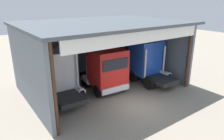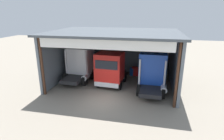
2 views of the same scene
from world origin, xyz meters
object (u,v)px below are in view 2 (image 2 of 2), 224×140
truck_blue_right_bay (153,72)px  tool_cart (136,71)px  truck_white_center_bay (80,63)px  oil_drum (132,72)px  truck_red_left_bay (110,69)px

truck_blue_right_bay → tool_cart: (-1.95, 4.35, -1.44)m
truck_white_center_bay → oil_drum: truck_white_center_bay is taller
truck_white_center_bay → tool_cart: truck_white_center_bay is taller
truck_white_center_bay → oil_drum: bearing=30.2°
truck_blue_right_bay → truck_white_center_bay: bearing=171.4°
truck_white_center_bay → truck_blue_right_bay: (7.84, -1.41, 0.01)m
truck_blue_right_bay → oil_drum: bearing=120.7°
truck_red_left_bay → truck_blue_right_bay: truck_blue_right_bay is taller
oil_drum → truck_blue_right_bay: bearing=-60.9°
truck_red_left_bay → oil_drum: bearing=-111.7°
truck_white_center_bay → truck_blue_right_bay: truck_blue_right_bay is taller
truck_red_left_bay → tool_cart: 4.69m
truck_blue_right_bay → truck_red_left_bay: bearing=175.3°
truck_red_left_bay → oil_drum: (1.82, 3.82, -1.40)m
truck_red_left_bay → truck_blue_right_bay: 4.23m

